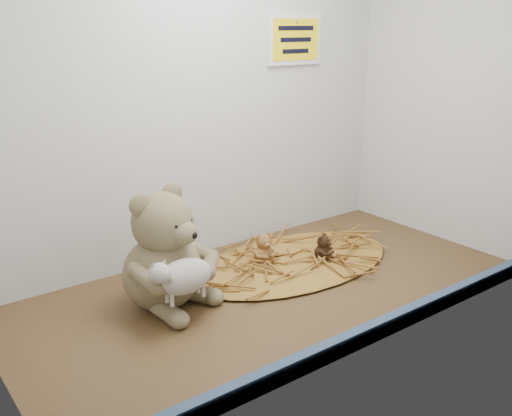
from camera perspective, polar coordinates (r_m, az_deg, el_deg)
alcove_shell at (r=128.63cm, az=-0.57°, el=11.63°), size 120.40×60.20×90.40cm
front_rail at (r=115.26cm, az=10.97°, el=-12.28°), size 119.28×2.20×3.60cm
straw_bed at (r=148.33cm, az=3.71°, el=-5.36°), size 58.57×34.01×1.13cm
main_teddy at (r=124.06cm, az=-9.43°, el=-3.96°), size 28.30×29.00×26.81cm
toy_lamb at (r=117.49cm, az=-7.14°, el=-6.81°), size 15.89×9.69×10.26cm
mini_teddy_tan at (r=145.41cm, az=0.74°, el=-3.91°), size 6.86×7.18×7.79cm
mini_teddy_brown at (r=148.42cm, az=6.68°, el=-3.79°), size 7.43×7.56×6.73cm
wall_sign at (r=162.55cm, az=3.87°, el=16.45°), size 16.00×1.20×11.00cm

